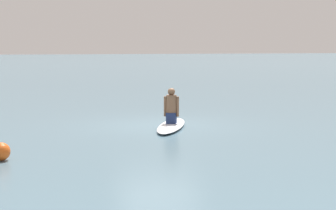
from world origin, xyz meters
TOP-DOWN VIEW (x-y plane):
  - ground_plane at (0.00, 0.00)m, footprint 400.00×400.00m
  - surfboard at (0.61, 0.17)m, footprint 3.14×2.31m
  - person_paddler at (0.61, 0.17)m, footprint 0.45×0.44m
  - buoy_marker at (3.49, -5.06)m, footprint 0.39×0.39m

SIDE VIEW (x-z plane):
  - ground_plane at x=0.00m, z-range 0.00..0.00m
  - surfboard at x=0.61m, z-range 0.00..0.14m
  - buoy_marker at x=3.49m, z-range 0.00..0.39m
  - person_paddler at x=0.61m, z-range 0.09..1.15m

